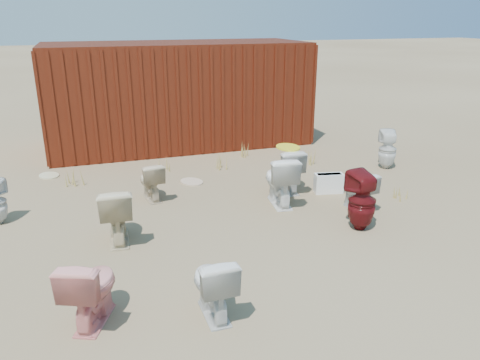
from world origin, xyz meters
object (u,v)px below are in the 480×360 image
object	(u,v)px
toilet_front_a	(213,284)
toilet_back_beige_right	(151,181)
toilet_front_c	(280,180)
loose_tank	(329,183)
toilet_front_e	(358,191)
toilet_back_beige_left	(116,214)
toilet_back_yellowlid	(287,170)
toilet_front_maroon	(362,201)
toilet_back_e	(387,149)
shipping_container	(178,94)
toilet_front_pink	(91,288)

from	to	relation	value
toilet_front_a	toilet_back_beige_right	distance (m)	3.51
toilet_front_c	loose_tank	world-z (taller)	toilet_front_c
toilet_front_e	toilet_back_beige_left	world-z (taller)	toilet_back_beige_left
loose_tank	toilet_back_beige_left	bearing A→B (deg)	-157.45
toilet_back_yellowlid	toilet_front_a	bearing A→B (deg)	58.99
toilet_front_maroon	toilet_back_yellowlid	size ratio (longest dim) A/B	1.11
toilet_back_beige_left	toilet_front_e	bearing A→B (deg)	-177.66
toilet_front_a	toilet_front_maroon	distance (m)	2.93
toilet_front_maroon	toilet_front_e	bearing A→B (deg)	-126.74
toilet_back_yellowlid	toilet_back_beige_left	bearing A→B (deg)	23.79
toilet_front_maroon	toilet_back_yellowlid	world-z (taller)	toilet_front_maroon
toilet_front_maroon	toilet_back_beige_right	size ratio (longest dim) A/B	1.34
toilet_back_beige_right	toilet_back_e	size ratio (longest dim) A/B	0.83
toilet_back_beige_right	loose_tank	xyz separation A→B (m)	(3.03, -0.70, -0.15)
shipping_container	toilet_front_a	bearing A→B (deg)	-99.12
toilet_front_pink	toilet_front_e	size ratio (longest dim) A/B	1.18
toilet_front_a	toilet_front_c	world-z (taller)	toilet_front_c
shipping_container	toilet_front_e	size ratio (longest dim) A/B	9.30
toilet_front_e	toilet_back_beige_left	distance (m)	3.78
shipping_container	toilet_back_e	distance (m)	5.00
toilet_front_maroon	toilet_back_beige_left	size ratio (longest dim) A/B	1.09
toilet_back_beige_left	loose_tank	distance (m)	3.78
toilet_front_pink	toilet_front_maroon	distance (m)	3.95
toilet_front_a	toilet_front_e	xyz separation A→B (m)	(2.98, 1.98, -0.04)
toilet_front_maroon	toilet_front_e	xyz separation A→B (m)	(0.36, 0.66, -0.12)
toilet_front_a	toilet_back_beige_left	distance (m)	2.23
toilet_front_pink	toilet_back_yellowlid	distance (m)	4.47
toilet_front_c	loose_tank	size ratio (longest dim) A/B	1.69
toilet_back_beige_left	toilet_back_beige_right	size ratio (longest dim) A/B	1.24
toilet_back_yellowlid	toilet_front_pink	bearing A→B (deg)	44.20
toilet_front_e	toilet_front_a	bearing A→B (deg)	27.06
toilet_back_beige_right	toilet_back_e	world-z (taller)	toilet_back_e
toilet_back_yellowlid	toilet_back_beige_right	bearing A→B (deg)	-4.14
shipping_container	toilet_front_maroon	bearing A→B (deg)	-75.55
toilet_front_maroon	toilet_back_e	world-z (taller)	toilet_front_maroon
toilet_front_maroon	toilet_back_beige_left	bearing A→B (deg)	-20.36
toilet_front_pink	toilet_front_e	bearing A→B (deg)	-134.16
toilet_back_beige_left	toilet_front_c	bearing A→B (deg)	-165.07
shipping_container	loose_tank	bearing A→B (deg)	-67.38
toilet_front_a	toilet_front_maroon	world-z (taller)	toilet_front_maroon
toilet_back_e	toilet_back_beige_right	bearing A→B (deg)	24.24
toilet_front_maroon	toilet_back_beige_left	world-z (taller)	toilet_front_maroon
toilet_front_a	toilet_back_yellowlid	xyz separation A→B (m)	(2.25, 3.14, 0.04)
toilet_front_pink	toilet_front_c	distance (m)	3.84
loose_tank	toilet_front_pink	bearing A→B (deg)	-137.03
toilet_front_a	toilet_back_beige_left	bearing A→B (deg)	-69.81
shipping_container	toilet_back_yellowlid	size ratio (longest dim) A/B	7.55
toilet_back_e	toilet_front_c	bearing A→B (deg)	42.83
toilet_front_maroon	shipping_container	bearing A→B (deg)	-83.40
toilet_front_maroon	toilet_front_e	size ratio (longest dim) A/B	1.37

